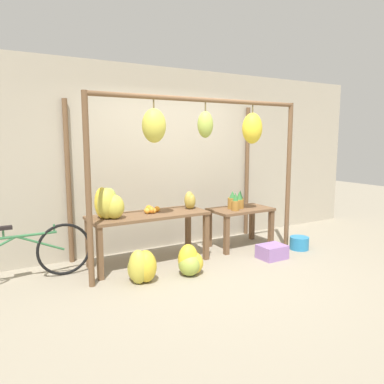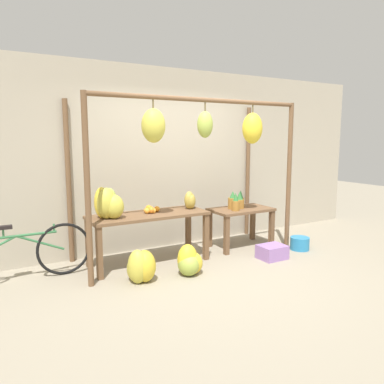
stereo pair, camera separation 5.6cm
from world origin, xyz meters
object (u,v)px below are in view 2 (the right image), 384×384
Objects in this scene: banana_pile_on_table at (108,204)px; orange_pile at (151,210)px; parked_bicycle at (17,254)px; papaya_pile at (190,200)px; fruit_crate_white at (272,252)px; banana_pile_ground_right at (189,262)px; pineapple_cluster at (237,201)px; blue_bucket at (300,243)px; banana_pile_ground_left at (140,267)px.

orange_pile is (0.62, 0.08, -0.14)m from banana_pile_on_table.
papaya_pile is (2.33, -0.09, 0.47)m from parked_bicycle.
fruit_crate_white is at bearing -38.92° from papaya_pile.
banana_pile_on_table is 1.27m from banana_pile_ground_right.
pineapple_cluster is 1.18m from blue_bucket.
banana_pile_ground_right is (0.21, -0.72, -0.58)m from orange_pile.
pineapple_cluster is at bearing 1.40° from banana_pile_on_table.
pineapple_cluster is 1.25× the size of blue_bucket.
banana_pile_ground_right is at bearing -151.04° from pineapple_cluster.
parked_bicycle is at bearing 165.51° from fruit_crate_white.
banana_pile_ground_right is at bearing -120.31° from papaya_pile.
orange_pile is at bearing 106.45° from banana_pile_ground_right.
pineapple_cluster is 0.98m from fruit_crate_white.
banana_pile_on_table is at bearing 168.89° from blue_bucket.
papaya_pile reaches higher than pineapple_cluster.
banana_pile_ground_left is 1.42× the size of blue_bucket.
orange_pile is at bearing -2.91° from parked_bicycle.
parked_bicycle is at bearing 150.28° from banana_pile_ground_left.
banana_pile_on_table is at bearing 109.03° from banana_pile_ground_left.
banana_pile_ground_right is (0.83, -0.64, -0.72)m from banana_pile_on_table.
blue_bucket is at bearing -21.48° from papaya_pile.
banana_pile_on_table is 1.22m from parked_bicycle.
banana_pile_on_table reaches higher than papaya_pile.
orange_pile is 0.63m from papaya_pile.
banana_pile_ground_right is 1.04× the size of fruit_crate_white.
banana_pile_on_table is at bearing -176.68° from papaya_pile.
parked_bicycle is (-1.08, 0.16, -0.53)m from banana_pile_on_table.
banana_pile_ground_left is 1.09× the size of fruit_crate_white.
banana_pile_ground_left is (0.20, -0.57, -0.69)m from banana_pile_on_table.
papaya_pile is (1.05, 0.64, 0.63)m from banana_pile_ground_left.
banana_pile_ground_left reaches higher than blue_bucket.
orange_pile is 0.14× the size of parked_bicycle.
papaya_pile reaches higher than blue_bucket.
banana_pile_on_table is 1.43× the size of papaya_pile.
parked_bicycle is (-3.16, 0.11, -0.39)m from pineapple_cluster.
banana_pile_on_table is at bearing -178.60° from pineapple_cluster.
orange_pile is 0.95m from banana_pile_ground_left.
pineapple_cluster reaches higher than blue_bucket.
banana_pile_ground_right is (-1.25, -0.69, -0.57)m from pineapple_cluster.
banana_pile_on_table is 1.25m from papaya_pile.
orange_pile reaches higher than banana_pile_ground_left.
blue_bucket is (2.66, 0.01, -0.09)m from banana_pile_ground_left.
banana_pile_ground_left is 1.05× the size of banana_pile_ground_right.
orange_pile is at bearing 6.96° from banana_pile_on_table.
parked_bicycle is (-3.94, 0.72, 0.25)m from blue_bucket.
fruit_crate_white is at bearing -1.75° from banana_pile_ground_right.
banana_pile_on_table is 1.04× the size of banana_pile_ground_right.
fruit_crate_white and blue_bucket have the same top height.
pineapple_cluster is 3.19m from parked_bicycle.
pineapple_cluster is 0.88× the size of banana_pile_ground_left.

